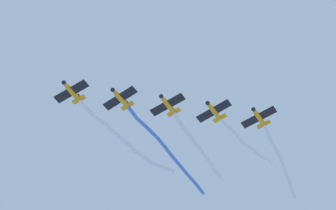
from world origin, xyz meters
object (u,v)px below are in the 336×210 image
(airplane_lead, at_px, (72,91))
(airplane_slot, at_px, (214,111))
(airplane_trail, at_px, (259,117))
(airplane_right_wing, at_px, (168,105))
(airplane_left_wing, at_px, (120,98))

(airplane_lead, xyz_separation_m, airplane_slot, (27.42, 1.51, 0.75))
(airplane_trail, bearing_deg, airplane_lead, -45.38)
(airplane_trail, bearing_deg, airplane_right_wing, -45.38)
(airplane_lead, height_order, airplane_right_wing, airplane_right_wing)
(airplane_lead, distance_m, airplane_slot, 27.47)
(airplane_right_wing, bearing_deg, airplane_left_wing, -46.30)
(airplane_lead, xyz_separation_m, airplane_trail, (36.56, 2.01, 1.00))
(airplane_slot, bearing_deg, airplane_left_wing, -44.25)
(airplane_left_wing, xyz_separation_m, airplane_slot, (18.28, 1.00, 0.50))
(airplane_left_wing, xyz_separation_m, airplane_trail, (27.43, 1.50, 0.75))
(airplane_right_wing, bearing_deg, airplane_trail, 133.72)
(airplane_slot, height_order, airplane_trail, airplane_trail)
(airplane_lead, relative_size, airplane_left_wing, 1.03)
(airplane_right_wing, height_order, airplane_slot, airplane_slot)
(airplane_lead, xyz_separation_m, airplane_left_wing, (9.14, 0.51, 0.25))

